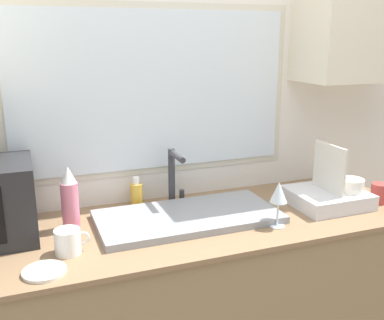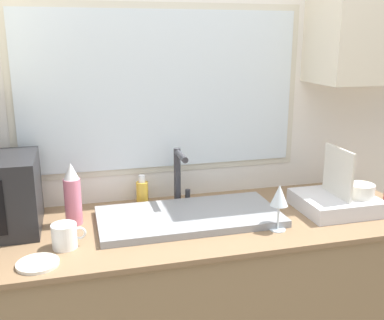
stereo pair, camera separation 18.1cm
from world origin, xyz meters
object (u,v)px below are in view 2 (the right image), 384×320
(mug_near_sink, at_px, (65,236))
(wine_glass, at_px, (279,197))
(dish_rack, at_px, (338,199))
(soap_bottle, at_px, (142,192))
(faucet, at_px, (179,172))
(spray_bottle, at_px, (73,195))

(mug_near_sink, relative_size, wine_glass, 0.66)
(dish_rack, bearing_deg, soap_bottle, 159.85)
(dish_rack, relative_size, mug_near_sink, 2.64)
(soap_bottle, bearing_deg, mug_near_sink, -132.54)
(faucet, distance_m, spray_bottle, 0.50)
(dish_rack, distance_m, soap_bottle, 0.90)
(soap_bottle, relative_size, mug_near_sink, 1.11)
(dish_rack, xyz_separation_m, mug_near_sink, (-1.19, -0.07, -0.00))
(spray_bottle, bearing_deg, mug_near_sink, -99.09)
(faucet, relative_size, wine_glass, 1.37)
(dish_rack, bearing_deg, wine_glass, -159.93)
(spray_bottle, relative_size, soap_bottle, 1.89)
(mug_near_sink, bearing_deg, faucet, 32.78)
(spray_bottle, height_order, wine_glass, spray_bottle)
(dish_rack, relative_size, soap_bottle, 2.38)
(mug_near_sink, distance_m, wine_glass, 0.84)
(wine_glass, bearing_deg, spray_bottle, 160.63)
(soap_bottle, bearing_deg, faucet, -15.85)
(mug_near_sink, height_order, wine_glass, wine_glass)
(spray_bottle, distance_m, wine_glass, 0.85)
(faucet, height_order, spray_bottle, same)
(mug_near_sink, bearing_deg, wine_glass, -4.14)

